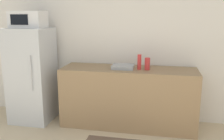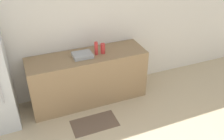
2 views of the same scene
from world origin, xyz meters
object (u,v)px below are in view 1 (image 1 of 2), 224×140
microwave (28,19)px  bottle_tall (139,62)px  refrigerator (32,75)px  bottle_short (147,64)px

microwave → bottle_tall: bearing=1.7°
refrigerator → microwave: 0.90m
bottle_tall → bottle_short: bottle_tall is taller
microwave → bottle_tall: microwave is taller
bottle_tall → microwave: bearing=-178.3°
refrigerator → bottle_tall: 1.77m
bottle_short → microwave: bearing=-178.5°
bottle_tall → bottle_short: size_ratio=1.27×
microwave → bottle_tall: size_ratio=2.27×
bottle_tall → bottle_short: 0.12m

